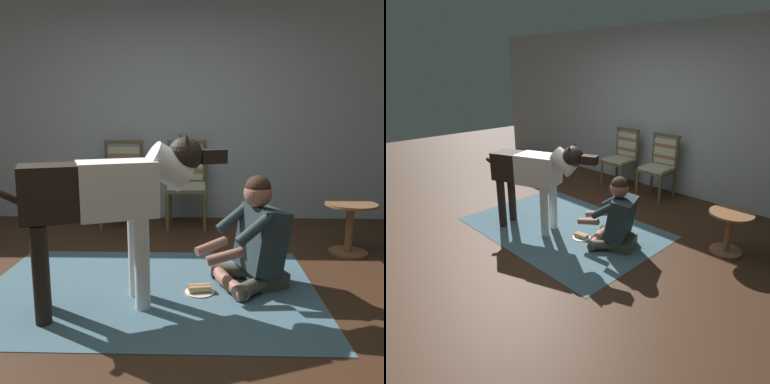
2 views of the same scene
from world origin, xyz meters
TOP-DOWN VIEW (x-y plane):
  - ground_plane at (0.00, 0.00)m, footprint 14.54×14.54m
  - back_wall at (0.00, 2.50)m, footprint 8.40×0.10m
  - area_rug at (0.03, 0.23)m, footprint 2.44×1.69m
  - dining_chair_left_of_pair at (-0.52, 2.12)m, footprint 0.46×0.47m
  - dining_chair_right_of_pair at (0.23, 2.12)m, footprint 0.47×0.47m
  - person_sitting_on_floor at (0.81, 0.35)m, footprint 0.71×0.61m
  - large_dog at (-0.19, -0.03)m, footprint 1.45×0.67m
  - hot_dog_on_plate at (0.40, 0.19)m, footprint 0.21×0.21m
  - round_side_table at (1.77, 1.11)m, footprint 0.46×0.46m

SIDE VIEW (x-z plane):
  - ground_plane at x=0.00m, z-range 0.00..0.00m
  - area_rug at x=0.03m, z-range 0.00..0.01m
  - hot_dog_on_plate at x=0.40m, z-range 0.00..0.06m
  - round_side_table at x=1.77m, z-range 0.05..0.53m
  - person_sitting_on_floor at x=0.81m, z-range -0.08..0.76m
  - dining_chair_left_of_pair at x=-0.52m, z-range 0.05..1.03m
  - dining_chair_right_of_pair at x=0.23m, z-range 0.05..1.03m
  - large_dog at x=-0.19m, z-range 0.18..1.33m
  - back_wall at x=0.00m, z-range 0.00..2.60m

